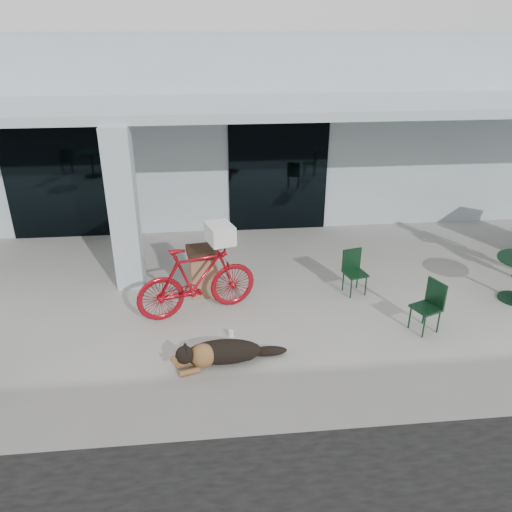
{
  "coord_description": "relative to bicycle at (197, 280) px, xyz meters",
  "views": [
    {
      "loc": [
        0.06,
        -6.71,
        4.71
      ],
      "look_at": [
        0.88,
        1.23,
        1.0
      ],
      "focal_mm": 35.0,
      "sensor_mm": 36.0,
      "label": 1
    }
  ],
  "objects": [
    {
      "name": "storefront_glass_left",
      "position": [
        -3.02,
        3.89,
        0.7
      ],
      "size": [
        2.8,
        0.06,
        2.7
      ],
      "primitive_type": "cube",
      "color": "black",
      "rests_on": "ground"
    },
    {
      "name": "bicycle",
      "position": [
        0.0,
        0.0,
        0.0
      ],
      "size": [
        2.24,
        1.22,
        1.3
      ],
      "primitive_type": "imported",
      "rotation": [
        0.0,
        0.0,
        1.87
      ],
      "color": "#A80D18",
      "rests_on": "ground"
    },
    {
      "name": "ground",
      "position": [
        0.18,
        -1.09,
        -0.65
      ],
      "size": [
        80.0,
        80.0,
        0.0
      ],
      "primitive_type": "plane",
      "color": "#A09D97",
      "rests_on": "ground"
    },
    {
      "name": "overhang",
      "position": [
        0.18,
        2.51,
        2.56
      ],
      "size": [
        22.0,
        2.8,
        0.18
      ],
      "primitive_type": "cube",
      "color": "#A3B0B8",
      "rests_on": "column"
    },
    {
      "name": "building",
      "position": [
        0.18,
        7.41,
        1.6
      ],
      "size": [
        22.0,
        7.0,
        4.5
      ],
      "primitive_type": "cube",
      "color": "#A3B0B8",
      "rests_on": "ground"
    },
    {
      "name": "column",
      "position": [
        -1.32,
        1.21,
        0.91
      ],
      "size": [
        0.5,
        0.5,
        3.12
      ],
      "primitive_type": "cube",
      "color": "#A3B0B8",
      "rests_on": "ground"
    },
    {
      "name": "laundry_basket",
      "position": [
        0.43,
        0.13,
        0.81
      ],
      "size": [
        0.55,
        0.65,
        0.33
      ],
      "primitive_type": "cube",
      "rotation": [
        0.0,
        0.0,
        1.87
      ],
      "color": "white",
      "rests_on": "bicycle"
    },
    {
      "name": "dog",
      "position": [
        0.4,
        -1.53,
        -0.43
      ],
      "size": [
        1.39,
        0.78,
        0.44
      ],
      "primitive_type": null,
      "rotation": [
        0.0,
        0.0,
        0.27
      ],
      "color": "black",
      "rests_on": "ground"
    },
    {
      "name": "cup_near_dog",
      "position": [
        0.54,
        -0.83,
        -0.59
      ],
      "size": [
        0.12,
        0.12,
        0.11
      ],
      "primitive_type": "cylinder",
      "rotation": [
        0.0,
        0.0,
        0.43
      ],
      "color": "white",
      "rests_on": "ground"
    },
    {
      "name": "trash_receptacle",
      "position": [
        0.1,
        0.71,
        -0.18
      ],
      "size": [
        0.63,
        0.63,
        0.94
      ],
      "primitive_type": null,
      "rotation": [
        0.0,
        0.0,
        0.15
      ],
      "color": "#906A4A",
      "rests_on": "ground"
    },
    {
      "name": "storefront_glass_right",
      "position": [
        1.98,
        3.89,
        0.7
      ],
      "size": [
        2.4,
        0.06,
        2.7
      ],
      "primitive_type": "cube",
      "color": "black",
      "rests_on": "ground"
    },
    {
      "name": "cafe_chair_far_a",
      "position": [
        2.98,
        0.41,
        -0.22
      ],
      "size": [
        0.48,
        0.5,
        0.86
      ],
      "primitive_type": null,
      "rotation": [
        0.0,
        0.0,
        0.24
      ],
      "color": "#12351E",
      "rests_on": "ground"
    },
    {
      "name": "cafe_chair_far_b",
      "position": [
        3.78,
        -0.97,
        -0.2
      ],
      "size": [
        0.56,
        0.54,
        0.89
      ],
      "primitive_type": null,
      "rotation": [
        0.0,
        0.0,
        -1.19
      ],
      "color": "#12351E",
      "rests_on": "ground"
    }
  ]
}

